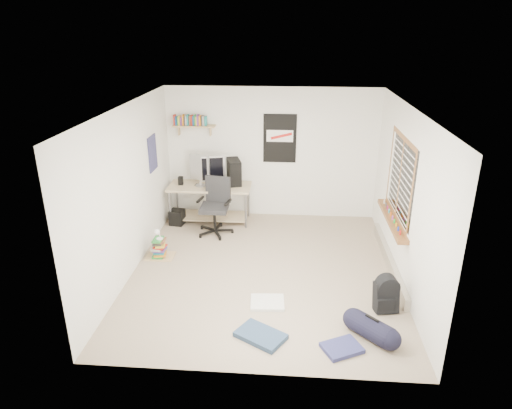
# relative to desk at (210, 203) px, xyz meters

# --- Properties ---
(floor) EXTENTS (4.00, 4.50, 0.01)m
(floor) POSITION_rel_desk_xyz_m (1.14, -1.84, -0.37)
(floor) COLOR gray
(floor) RESTS_ON ground
(ceiling) EXTENTS (4.00, 4.50, 0.01)m
(ceiling) POSITION_rel_desk_xyz_m (1.14, -1.84, 2.14)
(ceiling) COLOR white
(ceiling) RESTS_ON ground
(back_wall) EXTENTS (4.00, 0.01, 2.50)m
(back_wall) POSITION_rel_desk_xyz_m (1.14, 0.42, 0.89)
(back_wall) COLOR silver
(back_wall) RESTS_ON ground
(left_wall) EXTENTS (0.01, 4.50, 2.50)m
(left_wall) POSITION_rel_desk_xyz_m (-0.86, -1.84, 0.89)
(left_wall) COLOR silver
(left_wall) RESTS_ON ground
(right_wall) EXTENTS (0.01, 4.50, 2.50)m
(right_wall) POSITION_rel_desk_xyz_m (3.15, -1.84, 0.89)
(right_wall) COLOR silver
(right_wall) RESTS_ON ground
(desk) EXTENTS (1.64, 0.97, 0.70)m
(desk) POSITION_rel_desk_xyz_m (0.00, 0.00, 0.00)
(desk) COLOR tan
(desk) RESTS_ON floor
(monitor_left) EXTENTS (0.44, 0.28, 0.48)m
(monitor_left) POSITION_rel_desk_xyz_m (-0.16, -0.03, 0.58)
(monitor_left) COLOR #B5B4BA
(monitor_left) RESTS_ON desk
(monitor_right) EXTENTS (0.45, 0.22, 0.48)m
(monitor_right) POSITION_rel_desk_xyz_m (0.09, -0.07, 0.58)
(monitor_right) COLOR #B1B2B7
(monitor_right) RESTS_ON desk
(pc_tower) EXTENTS (0.34, 0.50, 0.48)m
(pc_tower) POSITION_rel_desk_xyz_m (0.45, 0.16, 0.58)
(pc_tower) COLOR black
(pc_tower) RESTS_ON desk
(keyboard) EXTENTS (0.37, 0.16, 0.02)m
(keyboard) POSITION_rel_desk_xyz_m (-0.10, 0.02, 0.35)
(keyboard) COLOR black
(keyboard) RESTS_ON desk
(speaker_left) EXTENTS (0.09, 0.09, 0.17)m
(speaker_left) POSITION_rel_desk_xyz_m (-0.55, 0.01, 0.42)
(speaker_left) COLOR black
(speaker_left) RESTS_ON desk
(speaker_right) EXTENTS (0.10, 0.10, 0.16)m
(speaker_right) POSITION_rel_desk_xyz_m (0.35, -0.16, 0.42)
(speaker_right) COLOR black
(speaker_right) RESTS_ON desk
(office_chair) EXTENTS (0.79, 0.79, 1.03)m
(office_chair) POSITION_rel_desk_xyz_m (0.17, -0.56, 0.12)
(office_chair) COLOR #232326
(office_chair) RESTS_ON floor
(wall_shelf) EXTENTS (0.80, 0.22, 0.24)m
(wall_shelf) POSITION_rel_desk_xyz_m (-0.31, 0.30, 1.42)
(wall_shelf) COLOR tan
(wall_shelf) RESTS_ON back_wall
(poster_back_wall) EXTENTS (0.62, 0.03, 0.92)m
(poster_back_wall) POSITION_rel_desk_xyz_m (1.29, 0.39, 1.19)
(poster_back_wall) COLOR black
(poster_back_wall) RESTS_ON back_wall
(poster_left_wall) EXTENTS (0.02, 0.42, 0.60)m
(poster_left_wall) POSITION_rel_desk_xyz_m (-0.84, -0.64, 1.14)
(poster_left_wall) COLOR navy
(poster_left_wall) RESTS_ON left_wall
(window) EXTENTS (0.10, 1.50, 1.26)m
(window) POSITION_rel_desk_xyz_m (3.09, -1.54, 1.08)
(window) COLOR brown
(window) RESTS_ON right_wall
(baseboard_heater) EXTENTS (0.08, 2.50, 0.18)m
(baseboard_heater) POSITION_rel_desk_xyz_m (3.10, -1.54, -0.28)
(baseboard_heater) COLOR #B7B2A8
(baseboard_heater) RESTS_ON floor
(backpack) EXTENTS (0.34, 0.29, 0.41)m
(backpack) POSITION_rel_desk_xyz_m (2.81, -2.76, -0.16)
(backpack) COLOR black
(backpack) RESTS_ON floor
(duffel_bag) EXTENTS (0.38, 0.38, 0.53)m
(duffel_bag) POSITION_rel_desk_xyz_m (2.53, -3.37, -0.22)
(duffel_bag) COLOR black
(duffel_bag) RESTS_ON floor
(tshirt) EXTENTS (0.48, 0.41, 0.04)m
(tshirt) POSITION_rel_desk_xyz_m (1.25, -2.74, -0.34)
(tshirt) COLOR silver
(tshirt) RESTS_ON floor
(jeans_a) EXTENTS (0.68, 0.61, 0.06)m
(jeans_a) POSITION_rel_desk_xyz_m (1.21, -3.47, -0.33)
(jeans_a) COLOR navy
(jeans_a) RESTS_ON floor
(jeans_b) EXTENTS (0.53, 0.49, 0.05)m
(jeans_b) POSITION_rel_desk_xyz_m (2.17, -3.61, -0.34)
(jeans_b) COLOR navy
(jeans_b) RESTS_ON floor
(book_stack) EXTENTS (0.52, 0.47, 0.29)m
(book_stack) POSITION_rel_desk_xyz_m (-0.58, -1.52, -0.21)
(book_stack) COLOR brown
(book_stack) RESTS_ON floor
(desk_lamp) EXTENTS (0.16, 0.20, 0.18)m
(desk_lamp) POSITION_rel_desk_xyz_m (-0.56, -1.54, 0.02)
(desk_lamp) COLOR white
(desk_lamp) RESTS_ON book_stack
(subwoofer) EXTENTS (0.29, 0.29, 0.28)m
(subwoofer) POSITION_rel_desk_xyz_m (-0.61, -0.21, -0.22)
(subwoofer) COLOR black
(subwoofer) RESTS_ON floor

